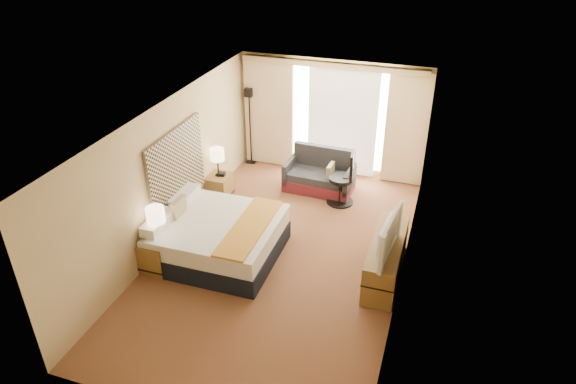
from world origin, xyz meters
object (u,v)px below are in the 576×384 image
(lamp_left, at_px, (155,216))
(media_dresser, at_px, (386,258))
(nightstand_left, at_px, (157,255))
(television, at_px, (383,234))
(desk_chair, at_px, (344,181))
(floor_lamp, at_px, (249,111))
(nightstand_right, at_px, (219,187))
(lamp_right, at_px, (217,155))
(bed, at_px, (218,237))
(loveseat, at_px, (320,177))

(lamp_left, bearing_deg, media_dresser, 15.22)
(nightstand_left, distance_m, television, 3.79)
(nightstand_left, relative_size, desk_chair, 0.48)
(nightstand_left, bearing_deg, television, 10.83)
(floor_lamp, xyz_separation_m, lamp_left, (0.08, -4.29, -0.26))
(nightstand_right, relative_size, media_dresser, 0.31)
(media_dresser, relative_size, floor_lamp, 0.98)
(nightstand_right, xyz_separation_m, lamp_right, (0.00, 0.00, 0.75))
(bed, height_order, loveseat, bed)
(lamp_right, relative_size, television, 0.53)
(lamp_left, distance_m, television, 3.66)
(lamp_left, height_order, lamp_right, lamp_left)
(nightstand_left, xyz_separation_m, lamp_right, (0.00, 2.50, 0.75))
(lamp_left, bearing_deg, floor_lamp, 91.08)
(floor_lamp, bearing_deg, nightstand_right, -89.07)
(desk_chair, bearing_deg, nightstand_right, -173.87)
(loveseat, bearing_deg, nightstand_right, -147.45)
(nightstand_left, xyz_separation_m, loveseat, (1.89, 3.58, 0.02))
(floor_lamp, bearing_deg, media_dresser, -41.50)
(bed, bearing_deg, floor_lamp, 102.92)
(loveseat, relative_size, lamp_left, 2.32)
(media_dresser, xyz_separation_m, desk_chair, (-1.20, 2.11, 0.16))
(bed, xyz_separation_m, loveseat, (1.08, 2.89, -0.07))
(nightstand_left, xyz_separation_m, desk_chair, (2.50, 3.16, 0.24))
(nightstand_right, height_order, television, television)
(floor_lamp, relative_size, lamp_right, 3.03)
(bed, bearing_deg, lamp_right, 114.06)
(bed, bearing_deg, lamp_left, -140.08)
(loveseat, height_order, desk_chair, desk_chair)
(loveseat, distance_m, lamp_right, 2.29)
(lamp_left, bearing_deg, bed, 39.92)
(bed, relative_size, floor_lamp, 1.12)
(television, bearing_deg, nightstand_left, 106.94)
(television, bearing_deg, nightstand_right, 69.83)
(loveseat, relative_size, lamp_right, 2.44)
(bed, bearing_deg, desk_chair, 55.59)
(loveseat, bearing_deg, media_dresser, -51.59)
(loveseat, xyz_separation_m, lamp_left, (-1.84, -3.52, 0.75))
(floor_lamp, distance_m, lamp_right, 1.87)
(nightstand_left, distance_m, bed, 1.07)
(lamp_right, bearing_deg, bed, -65.94)
(bed, relative_size, loveseat, 1.39)
(floor_lamp, relative_size, television, 1.59)
(floor_lamp, bearing_deg, lamp_left, -88.92)
(media_dresser, distance_m, desk_chair, 2.43)
(lamp_right, bearing_deg, media_dresser, -21.43)
(nightstand_right, distance_m, media_dresser, 3.97)
(television, bearing_deg, lamp_left, 106.21)
(nightstand_left, height_order, floor_lamp, floor_lamp)
(nightstand_left, height_order, lamp_left, lamp_left)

